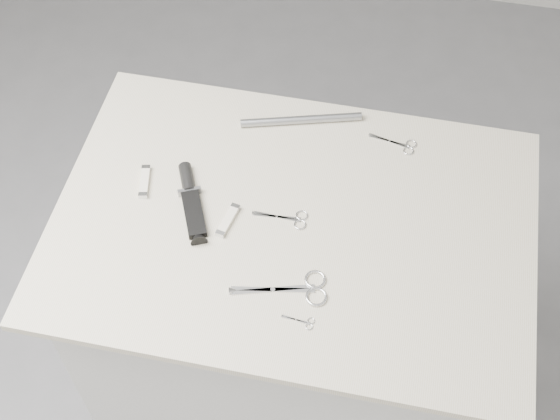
% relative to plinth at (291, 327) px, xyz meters
% --- Properties ---
extents(ground, '(4.00, 4.00, 0.01)m').
position_rel_plinth_xyz_m(ground, '(0.00, 0.00, -0.46)').
color(ground, slate).
rests_on(ground, ground).
extents(plinth, '(0.90, 0.60, 0.90)m').
position_rel_plinth_xyz_m(plinth, '(0.00, 0.00, 0.00)').
color(plinth, silver).
rests_on(plinth, ground).
extents(display_board, '(1.00, 0.70, 0.02)m').
position_rel_plinth_xyz_m(display_board, '(0.00, 0.00, 0.46)').
color(display_board, beige).
rests_on(display_board, plinth).
extents(large_shears, '(0.19, 0.09, 0.01)m').
position_rel_plinth_xyz_m(large_shears, '(0.05, -0.16, 0.47)').
color(large_shears, silver).
rests_on(large_shears, display_board).
extents(embroidery_scissors_a, '(0.11, 0.05, 0.00)m').
position_rel_plinth_xyz_m(embroidery_scissors_a, '(-0.01, 0.01, 0.47)').
color(embroidery_scissors_a, silver).
rests_on(embroidery_scissors_a, display_board).
extents(embroidery_scissors_b, '(0.11, 0.05, 0.00)m').
position_rel_plinth_xyz_m(embroidery_scissors_b, '(0.20, 0.26, 0.47)').
color(embroidery_scissors_b, silver).
rests_on(embroidery_scissors_b, display_board).
extents(tiny_scissors, '(0.06, 0.03, 0.00)m').
position_rel_plinth_xyz_m(tiny_scissors, '(0.06, -0.23, 0.47)').
color(tiny_scissors, silver).
rests_on(tiny_scissors, display_board).
extents(sheathed_knife, '(0.10, 0.19, 0.02)m').
position_rel_plinth_xyz_m(sheathed_knife, '(-0.22, 0.01, 0.48)').
color(sheathed_knife, black).
rests_on(sheathed_knife, display_board).
extents(pocket_knife_a, '(0.03, 0.09, 0.01)m').
position_rel_plinth_xyz_m(pocket_knife_a, '(-0.33, 0.04, 0.48)').
color(pocket_knife_a, white).
rests_on(pocket_knife_a, display_board).
extents(pocket_knife_b, '(0.03, 0.09, 0.01)m').
position_rel_plinth_xyz_m(pocket_knife_b, '(-0.13, -0.03, 0.48)').
color(pocket_knife_b, white).
rests_on(pocket_knife_b, display_board).
extents(metal_rail, '(0.27, 0.10, 0.02)m').
position_rel_plinth_xyz_m(metal_rail, '(-0.04, 0.28, 0.48)').
color(metal_rail, gray).
rests_on(metal_rail, display_board).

